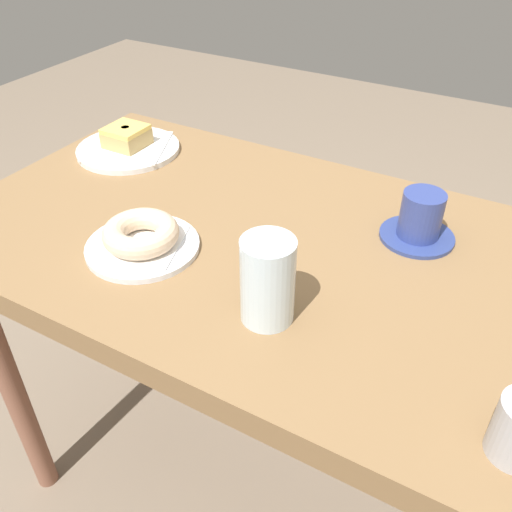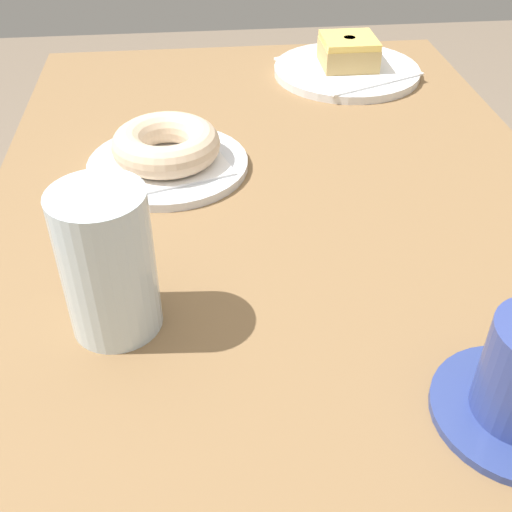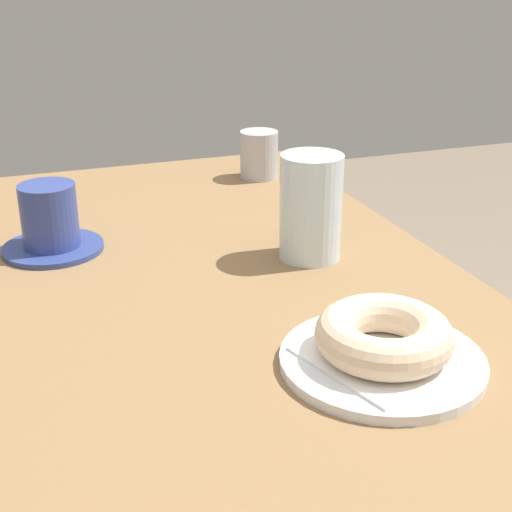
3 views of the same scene
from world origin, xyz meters
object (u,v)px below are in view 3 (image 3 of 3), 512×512
(plate_sugar_ring, at_px, (382,361))
(water_glass, at_px, (311,207))
(sugar_jar, at_px, (259,155))
(donut_sugar_ring, at_px, (384,335))
(coffee_cup, at_px, (50,222))

(plate_sugar_ring, distance_m, water_glass, 0.27)
(plate_sugar_ring, distance_m, sugar_jar, 0.61)
(plate_sugar_ring, bearing_deg, donut_sugar_ring, 0.00)
(plate_sugar_ring, xyz_separation_m, coffee_cup, (0.39, 0.26, 0.03))
(plate_sugar_ring, relative_size, sugar_jar, 2.42)
(plate_sugar_ring, distance_m, donut_sugar_ring, 0.03)
(donut_sugar_ring, bearing_deg, sugar_jar, -9.47)
(donut_sugar_ring, relative_size, water_glass, 0.97)
(water_glass, bearing_deg, coffee_cup, 66.52)
(water_glass, distance_m, coffee_cup, 0.33)
(plate_sugar_ring, height_order, water_glass, water_glass)
(water_glass, xyz_separation_m, coffee_cup, (0.13, 0.30, -0.03))
(coffee_cup, bearing_deg, plate_sugar_ring, -146.51)
(plate_sugar_ring, xyz_separation_m, donut_sugar_ring, (0.00, 0.00, 0.03))
(donut_sugar_ring, xyz_separation_m, water_glass, (0.26, -0.04, 0.03))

